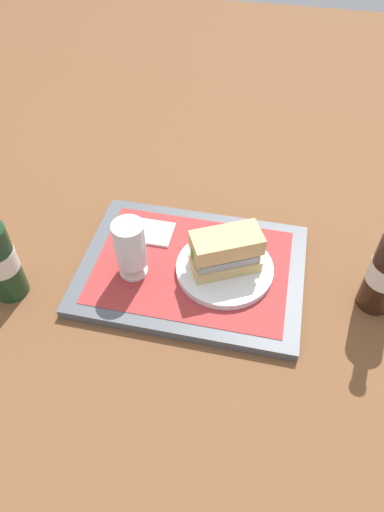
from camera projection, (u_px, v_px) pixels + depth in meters
ground_plane at (192, 273)px, 0.93m from camera, size 3.00×3.00×0.00m
tray at (192, 269)px, 0.92m from camera, size 0.44×0.32×0.02m
placemat at (192, 266)px, 0.91m from camera, size 0.38×0.27×0.00m
plate at (224, 269)px, 0.90m from camera, size 0.19×0.19×0.01m
sandwich at (224, 252)px, 0.86m from camera, size 0.14×0.12×0.08m
beer_glass at (131, 248)px, 0.85m from camera, size 0.06×0.06×0.12m
napkin_folded at (151, 232)px, 0.97m from camera, size 0.09×0.07×0.01m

